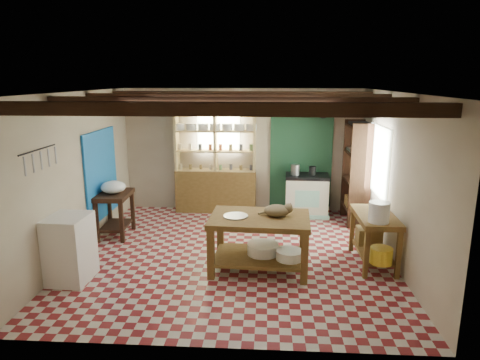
# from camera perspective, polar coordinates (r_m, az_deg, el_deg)

# --- Properties ---
(floor) EXTENTS (5.00, 5.00, 0.02)m
(floor) POSITION_cam_1_polar(r_m,az_deg,el_deg) (7.10, -0.91, -9.92)
(floor) COLOR maroon
(floor) RESTS_ON ground
(ceiling) EXTENTS (5.00, 5.00, 0.02)m
(ceiling) POSITION_cam_1_polar(r_m,az_deg,el_deg) (6.52, -1.00, 11.64)
(ceiling) COLOR #49484D
(ceiling) RESTS_ON wall_back
(wall_back) EXTENTS (5.00, 0.04, 2.60)m
(wall_back) POSITION_cam_1_polar(r_m,az_deg,el_deg) (9.13, 0.29, 3.97)
(wall_back) COLOR beige
(wall_back) RESTS_ON floor
(wall_front) EXTENTS (5.00, 0.04, 2.60)m
(wall_front) POSITION_cam_1_polar(r_m,az_deg,el_deg) (4.30, -3.60, -7.07)
(wall_front) COLOR beige
(wall_front) RESTS_ON floor
(wall_left) EXTENTS (0.04, 5.00, 2.60)m
(wall_left) POSITION_cam_1_polar(r_m,az_deg,el_deg) (7.32, -20.86, 0.69)
(wall_left) COLOR beige
(wall_left) RESTS_ON floor
(wall_right) EXTENTS (0.04, 5.00, 2.60)m
(wall_right) POSITION_cam_1_polar(r_m,az_deg,el_deg) (6.95, 20.05, 0.12)
(wall_right) COLOR beige
(wall_right) RESTS_ON floor
(ceiling_beams) EXTENTS (5.00, 3.80, 0.15)m
(ceiling_beams) POSITION_cam_1_polar(r_m,az_deg,el_deg) (6.52, -0.99, 10.59)
(ceiling_beams) COLOR #351E12
(ceiling_beams) RESTS_ON ceiling
(blue_wall_patch) EXTENTS (0.04, 1.40, 1.60)m
(blue_wall_patch) POSITION_cam_1_polar(r_m,az_deg,el_deg) (8.16, -18.00, 0.72)
(blue_wall_patch) COLOR blue
(blue_wall_patch) RESTS_ON wall_left
(green_wall_patch) EXTENTS (1.30, 0.04, 2.30)m
(green_wall_patch) POSITION_cam_1_polar(r_m,az_deg,el_deg) (9.13, 8.15, 3.50)
(green_wall_patch) COLOR #1C472C
(green_wall_patch) RESTS_ON wall_back
(window_back) EXTENTS (0.90, 0.02, 0.80)m
(window_back) POSITION_cam_1_polar(r_m,az_deg,el_deg) (9.10, -2.88, 6.46)
(window_back) COLOR beige
(window_back) RESTS_ON wall_back
(window_right) EXTENTS (0.02, 1.30, 1.20)m
(window_right) POSITION_cam_1_polar(r_m,az_deg,el_deg) (7.87, 17.97, 2.51)
(window_right) COLOR beige
(window_right) RESTS_ON wall_right
(utensil_rail) EXTENTS (0.06, 0.90, 0.28)m
(utensil_rail) POSITION_cam_1_polar(r_m,az_deg,el_deg) (6.15, -25.25, 2.56)
(utensil_rail) COLOR black
(utensil_rail) RESTS_ON wall_left
(pot_rack) EXTENTS (0.86, 0.12, 0.36)m
(pot_rack) POSITION_cam_1_polar(r_m,az_deg,el_deg) (8.60, 8.57, 9.13)
(pot_rack) COLOR black
(pot_rack) RESTS_ON ceiling
(shelving_unit) EXTENTS (1.70, 0.34, 2.20)m
(shelving_unit) POSITION_cam_1_polar(r_m,az_deg,el_deg) (9.03, -3.27, 2.55)
(shelving_unit) COLOR #D9BD7D
(shelving_unit) RESTS_ON floor
(tall_rack) EXTENTS (0.40, 0.86, 2.00)m
(tall_rack) POSITION_cam_1_polar(r_m,az_deg,el_deg) (8.67, 15.23, 0.95)
(tall_rack) COLOR #351E12
(tall_rack) RESTS_ON floor
(work_table) EXTENTS (1.51, 1.05, 0.82)m
(work_table) POSITION_cam_1_polar(r_m,az_deg,el_deg) (6.44, 2.59, -8.38)
(work_table) COLOR brown
(work_table) RESTS_ON floor
(stove) EXTENTS (0.91, 0.64, 0.86)m
(stove) POSITION_cam_1_polar(r_m,az_deg,el_deg) (9.00, 8.86, -2.00)
(stove) COLOR beige
(stove) RESTS_ON floor
(prep_table) EXTENTS (0.57, 0.81, 0.80)m
(prep_table) POSITION_cam_1_polar(r_m,az_deg,el_deg) (8.08, -16.30, -4.41)
(prep_table) COLOR #351E12
(prep_table) RESTS_ON floor
(white_cabinet) EXTENTS (0.55, 0.65, 0.94)m
(white_cabinet) POSITION_cam_1_polar(r_m,az_deg,el_deg) (6.53, -21.73, -8.48)
(white_cabinet) COLOR white
(white_cabinet) RESTS_ON floor
(right_counter) EXTENTS (0.57, 1.12, 0.80)m
(right_counter) POSITION_cam_1_polar(r_m,az_deg,el_deg) (6.92, 17.40, -7.55)
(right_counter) COLOR brown
(right_counter) RESTS_ON floor
(cat) EXTENTS (0.41, 0.33, 0.17)m
(cat) POSITION_cam_1_polar(r_m,az_deg,el_deg) (6.31, 4.95, -4.08)
(cat) COLOR #8C7751
(cat) RESTS_ON work_table
(steel_tray) EXTENTS (0.38, 0.38, 0.02)m
(steel_tray) POSITION_cam_1_polar(r_m,az_deg,el_deg) (6.28, -0.59, -4.83)
(steel_tray) COLOR #9B9BA2
(steel_tray) RESTS_ON work_table
(basin_large) EXTENTS (0.49, 0.49, 0.16)m
(basin_large) POSITION_cam_1_polar(r_m,az_deg,el_deg) (6.53, 3.06, -9.15)
(basin_large) COLOR white
(basin_large) RESTS_ON work_table
(basin_small) EXTENTS (0.42, 0.42, 0.14)m
(basin_small) POSITION_cam_1_polar(r_m,az_deg,el_deg) (6.38, 6.61, -9.88)
(basin_small) COLOR white
(basin_small) RESTS_ON work_table
(kettle_left) EXTENTS (0.19, 0.19, 0.21)m
(kettle_left) POSITION_cam_1_polar(r_m,az_deg,el_deg) (8.87, 7.37, 1.37)
(kettle_left) COLOR #9B9BA2
(kettle_left) RESTS_ON stove
(kettle_right) EXTENTS (0.15, 0.15, 0.18)m
(kettle_right) POSITION_cam_1_polar(r_m,az_deg,el_deg) (8.89, 9.63, 1.23)
(kettle_right) COLOR black
(kettle_right) RESTS_ON stove
(enamel_bowl) EXTENTS (0.45, 0.45, 0.22)m
(enamel_bowl) POSITION_cam_1_polar(r_m,az_deg,el_deg) (7.94, -16.54, -0.90)
(enamel_bowl) COLOR white
(enamel_bowl) RESTS_ON prep_table
(white_bucket) EXTENTS (0.30, 0.30, 0.29)m
(white_bucket) POSITION_cam_1_polar(r_m,az_deg,el_deg) (6.41, 18.05, -4.10)
(white_bucket) COLOR white
(white_bucket) RESTS_ON right_counter
(wicker_basket) EXTENTS (0.38, 0.30, 0.26)m
(wicker_basket) POSITION_cam_1_polar(r_m,az_deg,el_deg) (7.21, 16.80, -7.12)
(wicker_basket) COLOR olive
(wicker_basket) RESTS_ON right_counter
(yellow_tub) EXTENTS (0.32, 0.32, 0.23)m
(yellow_tub) POSITION_cam_1_polar(r_m,az_deg,el_deg) (6.54, 18.31, -9.53)
(yellow_tub) COLOR yellow
(yellow_tub) RESTS_ON right_counter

